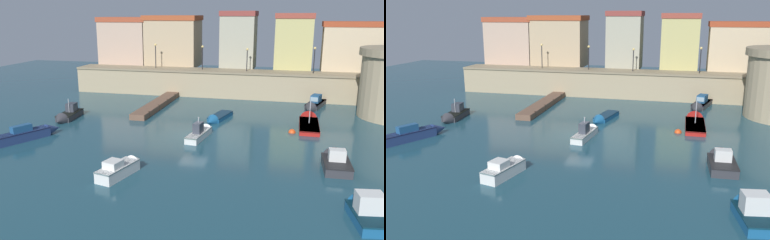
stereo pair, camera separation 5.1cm
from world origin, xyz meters
The scene contains 19 objects.
ground_plane centered at (0.00, 0.00, 0.00)m, with size 104.39×104.39×0.00m, color #1E4756.
quay_wall centered at (0.00, 19.32, 1.79)m, with size 42.84×4.14×3.56m.
old_town_backdrop centered at (-1.97, 23.71, 7.05)m, with size 39.80×5.78×8.04m.
pier_dock centered at (-7.16, 10.69, 0.31)m, with size 1.71×13.42×0.70m.
quay_lamp_0 centered at (-10.19, 19.32, 5.81)m, with size 0.32×0.32×3.39m.
quay_lamp_1 centered at (-3.47, 19.32, 5.74)m, with size 0.32×0.32×3.26m.
quay_lamp_2 centered at (2.59, 19.32, 5.60)m, with size 0.32×0.32×3.03m.
quay_lamp_3 centered at (11.14, 19.32, 5.79)m, with size 0.32×0.32×3.35m.
moored_boat_0 centered at (-14.39, -4.81, 0.50)m, with size 4.24×7.20×1.60m.
moored_boat_1 centered at (12.92, -12.71, 0.51)m, with size 2.25×4.33×2.18m.
moored_boat_2 centered at (-14.57, 2.67, 0.44)m, with size 2.01×5.18×2.53m.
moored_boat_3 centered at (10.47, 6.88, 0.25)m, with size 1.92×7.21×3.38m.
moored_boat_4 centered at (0.71, 0.13, 0.43)m, with size 1.76×5.59×2.24m.
moored_boat_5 centered at (1.05, 6.17, 0.25)m, with size 2.43×5.36×1.27m.
moored_boat_6 centered at (11.37, 14.85, 0.44)m, with size 3.36×7.07×1.88m.
moored_boat_7 centered at (-2.71, -10.08, 0.50)m, with size 2.25×4.68×1.51m.
moored_boat_8 centered at (12.02, -4.89, 0.44)m, with size 1.99×4.36×2.06m.
mooring_buoy_0 centered at (12.09, -2.78, 0.00)m, with size 0.56×0.56×0.56m, color yellow.
mooring_buoy_1 centered at (8.85, 3.39, 0.00)m, with size 0.69×0.69×0.69m, color #EA4C19.
Camera 2 is at (8.57, -34.79, 11.01)m, focal length 37.88 mm.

